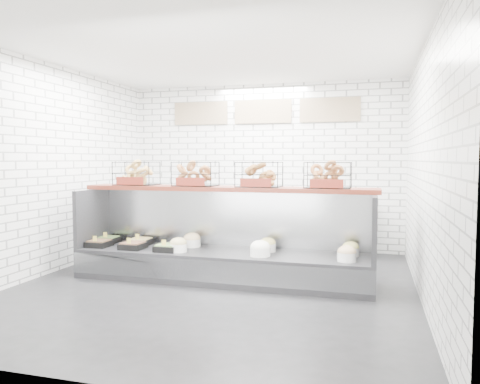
% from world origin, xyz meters
% --- Properties ---
extents(ground, '(5.50, 5.50, 0.00)m').
position_xyz_m(ground, '(0.00, 0.00, 0.00)').
color(ground, black).
rests_on(ground, ground).
extents(room_shell, '(5.02, 5.51, 3.01)m').
position_xyz_m(room_shell, '(0.00, 0.60, 2.06)').
color(room_shell, white).
rests_on(room_shell, ground).
extents(display_case, '(4.00, 0.90, 1.20)m').
position_xyz_m(display_case, '(-0.01, 0.34, 0.32)').
color(display_case, black).
rests_on(display_case, ground).
extents(bagel_shelf, '(4.10, 0.50, 0.40)m').
position_xyz_m(bagel_shelf, '(-0.00, 0.52, 1.38)').
color(bagel_shelf, '#4C1910').
rests_on(bagel_shelf, display_case).
extents(prep_counter, '(4.00, 0.60, 1.20)m').
position_xyz_m(prep_counter, '(-0.00, 2.43, 0.47)').
color(prep_counter, '#93969B').
rests_on(prep_counter, ground).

